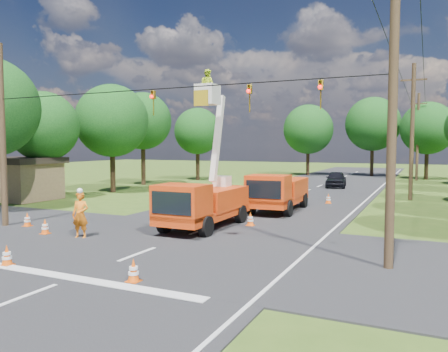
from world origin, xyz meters
The scene contains 28 objects.
ground centered at (0.00, 20.00, 0.00)m, with size 140.00×140.00×0.00m, color #365419.
road_main centered at (0.00, 20.00, 0.00)m, with size 12.00×100.00×0.06m, color black.
road_cross centered at (0.00, 2.00, 0.00)m, with size 56.00×10.00×0.07m, color black.
stop_bar centered at (0.00, -3.20, 0.00)m, with size 9.00×0.45×0.02m, color silver.
edge_line centered at (5.60, 20.00, 0.00)m, with size 0.12×90.00×0.02m, color silver.
bucket_truck centered at (-0.23, 5.64, 1.61)m, with size 2.49×6.18×7.71m.
second_truck centered at (1.36, 12.36, 1.23)m, with size 2.73×6.40×2.36m.
ground_worker centered at (-4.03, 1.41, 1.02)m, with size 0.75×0.49×2.05m, color orange.
distant_car centered at (1.64, 29.66, 0.78)m, with size 1.84×4.58×1.56m, color black.
traffic_cone_0 centered at (-3.07, -3.04, 0.36)m, with size 0.38×0.38×0.71m.
traffic_cone_1 centered at (1.82, -2.69, 0.36)m, with size 0.38×0.38×0.71m.
traffic_cone_2 centered at (1.63, 7.16, 0.36)m, with size 0.38×0.38×0.71m.
traffic_cone_3 centered at (-6.05, 1.32, 0.36)m, with size 0.38×0.38×0.71m.
traffic_cone_4 centered at (-8.33, 2.32, 0.36)m, with size 0.38×0.38×0.71m.
traffic_cone_6 centered at (3.43, 17.30, 0.36)m, with size 0.38×0.38×0.71m.
pole_right_near centered at (8.50, 2.00, 5.11)m, with size 1.80×0.30×10.00m.
pole_right_mid centered at (8.50, 22.00, 5.11)m, with size 1.80×0.30×10.00m.
pole_right_far centered at (8.50, 42.00, 5.11)m, with size 1.80×0.30×10.00m.
pole_left centered at (-9.50, 2.00, 4.50)m, with size 0.30×0.30×9.00m.
signal_span centered at (2.23, 1.99, 5.88)m, with size 18.00×0.29×1.07m.
shed centered at (-18.00, 10.00, 1.62)m, with size 5.50×4.50×3.15m.
tree_left_c centered at (-16.50, 11.00, 5.44)m, with size 5.20×5.20×8.06m.
tree_left_d centered at (-15.00, 17.00, 6.12)m, with size 6.20×6.20×9.24m.
tree_left_e centered at (-16.80, 24.00, 6.49)m, with size 5.80×5.80×9.41m.
tree_left_f centered at (-14.80, 32.00, 5.69)m, with size 5.40×5.40×8.40m.
tree_far_a centered at (-5.00, 45.00, 6.19)m, with size 6.60×6.60×9.50m.
tree_far_b centered at (3.00, 47.00, 6.81)m, with size 7.00×7.00×10.32m.
tree_far_c centered at (9.50, 44.00, 6.06)m, with size 6.20×6.20×9.18m.
Camera 1 is at (9.54, -12.96, 4.03)m, focal length 35.00 mm.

